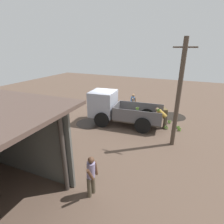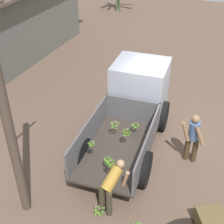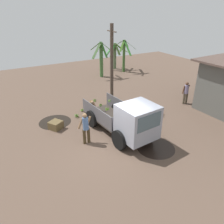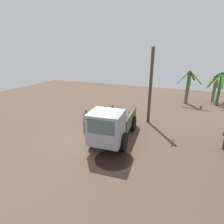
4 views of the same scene
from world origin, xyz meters
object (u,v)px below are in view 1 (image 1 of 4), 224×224
object	(u,v)px
banana_bunch_on_ground_3	(169,121)
wooden_crate_0	(162,111)
person_bystander_near_shed	(91,174)
banana_bunch_on_ground_2	(166,127)
cargo_truck	(110,107)
banana_bunch_on_ground_0	(178,127)
banana_bunch_on_ground_1	(179,129)
person_worker_loading	(162,116)
utility_pole	(179,95)
person_foreground_visitor	(132,103)

from	to	relation	value
banana_bunch_on_ground_3	wooden_crate_0	world-z (taller)	wooden_crate_0
person_bystander_near_shed	banana_bunch_on_ground_2	size ratio (longest dim) A/B	5.90
wooden_crate_0	cargo_truck	bearing A→B (deg)	44.39
banana_bunch_on_ground_0	banana_bunch_on_ground_1	bearing A→B (deg)	104.92
person_worker_loading	banana_bunch_on_ground_1	bearing A→B (deg)	-171.46
utility_pole	person_worker_loading	distance (m)	2.89
banana_bunch_on_ground_1	banana_bunch_on_ground_2	world-z (taller)	banana_bunch_on_ground_2
utility_pole	wooden_crate_0	size ratio (longest dim) A/B	8.40
person_foreground_visitor	person_bystander_near_shed	distance (m)	8.12
person_bystander_near_shed	banana_bunch_on_ground_3	bearing A→B (deg)	86.05
cargo_truck	person_worker_loading	size ratio (longest dim) A/B	3.89
utility_pole	person_worker_loading	xyz separation A→B (m)	(0.88, -1.92, -1.96)
person_foreground_visitor	person_bystander_near_shed	bearing A→B (deg)	-78.59
person_foreground_visitor	person_worker_loading	xyz separation A→B (m)	(-2.43, 1.42, -0.15)
banana_bunch_on_ground_1	banana_bunch_on_ground_3	size ratio (longest dim) A/B	0.86
utility_pole	wooden_crate_0	distance (m)	5.10
cargo_truck	banana_bunch_on_ground_1	bearing A→B (deg)	-178.48
person_foreground_visitor	cargo_truck	bearing A→B (deg)	-110.90
person_worker_loading	banana_bunch_on_ground_1	distance (m)	1.29
utility_pole	banana_bunch_on_ground_2	world-z (taller)	utility_pole
person_worker_loading	person_bystander_near_shed	bearing A→B (deg)	92.12
banana_bunch_on_ground_2	wooden_crate_0	world-z (taller)	wooden_crate_0
person_worker_loading	wooden_crate_0	xyz separation A→B (m)	(0.31, -2.37, -0.53)
cargo_truck	wooden_crate_0	distance (m)	4.36
person_foreground_visitor	banana_bunch_on_ground_2	world-z (taller)	person_foreground_visitor
person_worker_loading	banana_bunch_on_ground_0	bearing A→B (deg)	-154.64
utility_pole	banana_bunch_on_ground_0	world-z (taller)	utility_pole
person_worker_loading	banana_bunch_on_ground_2	distance (m)	0.73
wooden_crate_0	banana_bunch_on_ground_1	bearing A→B (deg)	120.15
banana_bunch_on_ground_2	wooden_crate_0	size ratio (longest dim) A/B	0.42
banana_bunch_on_ground_1	banana_bunch_on_ground_0	bearing A→B (deg)	-75.08
person_bystander_near_shed	banana_bunch_on_ground_2	distance (m)	6.70
person_worker_loading	banana_bunch_on_ground_3	world-z (taller)	person_worker_loading
person_foreground_visitor	person_bystander_near_shed	world-z (taller)	person_foreground_visitor
utility_pole	person_bystander_near_shed	bearing A→B (deg)	64.87
person_foreground_visitor	banana_bunch_on_ground_0	xyz separation A→B (m)	(-3.47, 1.20, -0.80)
cargo_truck	utility_pole	bearing A→B (deg)	157.78
banana_bunch_on_ground_0	wooden_crate_0	distance (m)	2.54
person_foreground_visitor	wooden_crate_0	distance (m)	2.42
cargo_truck	banana_bunch_on_ground_0	distance (m)	4.59
banana_bunch_on_ground_0	banana_bunch_on_ground_2	world-z (taller)	banana_bunch_on_ground_2
banana_bunch_on_ground_0	banana_bunch_on_ground_1	world-z (taller)	banana_bunch_on_ground_1
cargo_truck	person_bystander_near_shed	world-z (taller)	cargo_truck
person_worker_loading	banana_bunch_on_ground_0	world-z (taller)	person_worker_loading
person_bystander_near_shed	cargo_truck	bearing A→B (deg)	117.93
banana_bunch_on_ground_0	banana_bunch_on_ground_2	distance (m)	0.80
cargo_truck	person_foreground_visitor	distance (m)	2.25
cargo_truck	utility_pole	size ratio (longest dim) A/B	0.91
person_bystander_near_shed	banana_bunch_on_ground_0	world-z (taller)	person_bystander_near_shed
banana_bunch_on_ground_0	wooden_crate_0	world-z (taller)	wooden_crate_0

